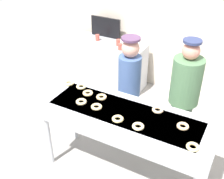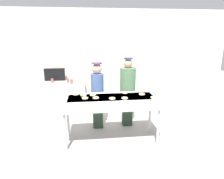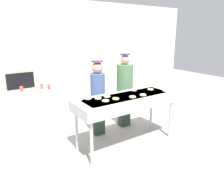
% 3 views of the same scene
% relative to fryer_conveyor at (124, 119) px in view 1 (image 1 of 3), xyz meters
% --- Properties ---
extents(ground_plane, '(16.00, 16.00, 0.00)m').
position_rel_fryer_conveyor_xyz_m(ground_plane, '(0.00, 0.00, -0.89)').
color(ground_plane, '#9E9993').
extents(back_wall, '(8.00, 0.12, 2.97)m').
position_rel_fryer_conveyor_xyz_m(back_wall, '(0.00, 2.38, 0.60)').
color(back_wall, beige).
rests_on(back_wall, ground).
extents(fryer_conveyor, '(2.07, 0.73, 0.99)m').
position_rel_fryer_conveyor_xyz_m(fryer_conveyor, '(0.00, 0.00, 0.00)').
color(fryer_conveyor, '#B7BABF').
rests_on(fryer_conveyor, ground).
extents(plain_donut_0, '(0.18, 0.18, 0.03)m').
position_rel_fryer_conveyor_xyz_m(plain_donut_0, '(-0.73, 0.21, 0.12)').
color(plain_donut_0, '#E6D089').
rests_on(plain_donut_0, fryer_conveyor).
extents(plain_donut_1, '(0.16, 0.16, 0.03)m').
position_rel_fryer_conveyor_xyz_m(plain_donut_1, '(-0.57, 0.12, 0.12)').
color(plain_donut_1, '#F7D08C').
rests_on(plain_donut_1, fryer_conveyor).
extents(plain_donut_2, '(0.15, 0.15, 0.03)m').
position_rel_fryer_conveyor_xyz_m(plain_donut_2, '(-0.37, 0.12, 0.12)').
color(plain_donut_2, '#F3C884').
rests_on(plain_donut_2, fryer_conveyor).
extents(plain_donut_3, '(0.15, 0.15, 0.03)m').
position_rel_fryer_conveyor_xyz_m(plain_donut_3, '(-0.91, 0.21, 0.12)').
color(plain_donut_3, '#EDD585').
rests_on(plain_donut_3, fryer_conveyor).
extents(plain_donut_4, '(0.16, 0.16, 0.03)m').
position_rel_fryer_conveyor_xyz_m(plain_donut_4, '(-0.53, -0.08, 0.12)').
color(plain_donut_4, beige).
rests_on(plain_donut_4, fryer_conveyor).
extents(plain_donut_5, '(0.18, 0.18, 0.03)m').
position_rel_fryer_conveyor_xyz_m(plain_donut_5, '(-0.32, -0.08, 0.12)').
color(plain_donut_5, '#EDCA86').
rests_on(plain_donut_5, fryer_conveyor).
extents(plain_donut_6, '(0.17, 0.17, 0.03)m').
position_rel_fryer_conveyor_xyz_m(plain_donut_6, '(0.66, 0.06, 0.12)').
color(plain_donut_6, '#F9C889').
rests_on(plain_donut_6, fryer_conveyor).
extents(plain_donut_7, '(0.18, 0.18, 0.03)m').
position_rel_fryer_conveyor_xyz_m(plain_donut_7, '(-0.00, -0.16, 0.12)').
color(plain_donut_7, '#EDD283').
rests_on(plain_donut_7, fryer_conveyor).
extents(plain_donut_8, '(0.15, 0.15, 0.03)m').
position_rel_fryer_conveyor_xyz_m(plain_donut_8, '(0.32, 0.20, 0.12)').
color(plain_donut_8, beige).
rests_on(plain_donut_8, fryer_conveyor).
extents(plain_donut_9, '(0.18, 0.18, 0.03)m').
position_rel_fryer_conveyor_xyz_m(plain_donut_9, '(0.83, -0.20, 0.12)').
color(plain_donut_9, '#EBCE87').
rests_on(plain_donut_9, fryer_conveyor).
extents(plain_donut_10, '(0.14, 0.14, 0.03)m').
position_rel_fryer_conveyor_xyz_m(plain_donut_10, '(0.25, -0.17, 0.12)').
color(plain_donut_10, beige).
rests_on(plain_donut_10, fryer_conveyor).
extents(worker_baker, '(0.30, 0.30, 1.60)m').
position_rel_fryer_conveyor_xyz_m(worker_baker, '(-0.26, 0.67, 0.01)').
color(worker_baker, '#253A2A').
rests_on(worker_baker, ground).
extents(worker_assistant, '(0.37, 0.37, 1.70)m').
position_rel_fryer_conveyor_xyz_m(worker_assistant, '(0.48, 0.71, 0.10)').
color(worker_assistant, '#233826').
rests_on(worker_assistant, ground).
extents(prep_counter, '(1.77, 0.53, 0.87)m').
position_rel_fryer_conveyor_xyz_m(prep_counter, '(-1.46, 1.93, -0.45)').
color(prep_counter, '#B7BABF').
rests_on(prep_counter, ground).
extents(paper_cup_0, '(0.07, 0.07, 0.11)m').
position_rel_fryer_conveyor_xyz_m(paper_cup_0, '(-0.94, 1.73, 0.04)').
color(paper_cup_0, '#CC4C3F').
rests_on(paper_cup_0, prep_counter).
extents(paper_cup_1, '(0.07, 0.07, 0.11)m').
position_rel_fryer_conveyor_xyz_m(paper_cup_1, '(-1.51, 1.90, 0.04)').
color(paper_cup_1, '#CC4C3F').
rests_on(paper_cup_1, prep_counter).
extents(paper_cup_2, '(0.07, 0.07, 0.11)m').
position_rel_fryer_conveyor_xyz_m(paper_cup_2, '(-1.06, 1.88, 0.04)').
color(paper_cup_2, '#CC4C3F').
rests_on(paper_cup_2, prep_counter).
extents(menu_display, '(0.61, 0.04, 0.38)m').
position_rel_fryer_conveyor_xyz_m(menu_display, '(-1.46, 2.15, 0.17)').
color(menu_display, black).
rests_on(menu_display, prep_counter).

